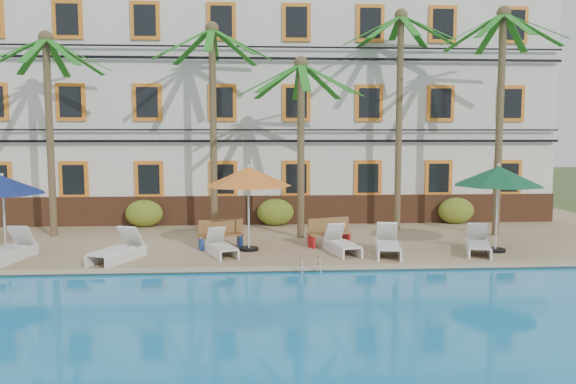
{
  "coord_description": "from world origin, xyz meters",
  "views": [
    {
      "loc": [
        -0.3,
        -16.08,
        3.97
      ],
      "look_at": [
        0.91,
        3.0,
        2.0
      ],
      "focal_mm": 35.0,
      "sensor_mm": 36.0,
      "label": 1
    }
  ],
  "objects": [
    {
      "name": "umbrella_red",
      "position": [
        -0.43,
        1.75,
        2.62
      ],
      "size": [
        2.78,
        2.78,
        2.77
      ],
      "color": "black",
      "rests_on": "pool_deck"
    },
    {
      "name": "lounger_e",
      "position": [
        3.88,
        0.82,
        0.56
      ],
      "size": [
        1.06,
        2.1,
        0.95
      ],
      "color": "silver",
      "rests_on": "pool_deck"
    },
    {
      "name": "bench_right",
      "position": [
        2.21,
        2.32,
        0.72
      ],
      "size": [
        1.57,
        0.93,
        0.93
      ],
      "color": "olive",
      "rests_on": "pool_deck"
    },
    {
      "name": "shrub_left",
      "position": [
        -4.67,
        6.6,
        0.8
      ],
      "size": [
        1.5,
        0.9,
        1.1
      ],
      "primitive_type": "ellipsoid",
      "color": "#1E631C",
      "rests_on": "pool_deck"
    },
    {
      "name": "lounger_f",
      "position": [
        6.75,
        0.83,
        0.54
      ],
      "size": [
        1.24,
        2.02,
        0.9
      ],
      "color": "silver",
      "rests_on": "pool_deck"
    },
    {
      "name": "shrub_mid",
      "position": [
        0.62,
        6.6,
        0.8
      ],
      "size": [
        1.5,
        0.9,
        1.1
      ],
      "primitive_type": "ellipsoid",
      "color": "#1E631C",
      "rests_on": "pool_deck"
    },
    {
      "name": "umbrella_blue",
      "position": [
        -7.93,
        1.5,
        2.42
      ],
      "size": [
        2.54,
        2.54,
        2.54
      ],
      "color": "black",
      "rests_on": "pool_deck"
    },
    {
      "name": "lounger_d",
      "position": [
        2.47,
        1.18,
        0.54
      ],
      "size": [
        1.06,
        1.96,
        0.88
      ],
      "color": "silver",
      "rests_on": "pool_deck"
    },
    {
      "name": "palm_b",
      "position": [
        -1.76,
        5.19,
        5.31
      ],
      "size": [
        4.46,
        4.46,
        7.85
      ],
      "color": "brown",
      "rests_on": "pool_deck"
    },
    {
      "name": "lounger_c",
      "position": [
        -1.29,
        1.1,
        0.51
      ],
      "size": [
        1.17,
        1.83,
        0.82
      ],
      "color": "silver",
      "rests_on": "pool_deck"
    },
    {
      "name": "umbrella_green",
      "position": [
        7.42,
        1.06,
        2.65
      ],
      "size": [
        2.81,
        2.81,
        2.81
      ],
      "color": "black",
      "rests_on": "pool_deck"
    },
    {
      "name": "palm_d",
      "position": [
        5.42,
        5.64,
        5.69
      ],
      "size": [
        4.46,
        4.46,
        8.51
      ],
      "color": "brown",
      "rests_on": "pool_deck"
    },
    {
      "name": "palm_e",
      "position": [
        8.67,
        3.9,
        5.56
      ],
      "size": [
        4.46,
        4.46,
        8.28
      ],
      "color": "brown",
      "rests_on": "pool_deck"
    },
    {
      "name": "pool_deck",
      "position": [
        0.0,
        5.0,
        0.12
      ],
      "size": [
        30.0,
        12.0,
        0.25
      ],
      "primitive_type": "cube",
      "color": "tan",
      "rests_on": "ground"
    },
    {
      "name": "palm_c",
      "position": [
        1.43,
        3.93,
        4.5
      ],
      "size": [
        4.46,
        4.46,
        6.46
      ],
      "color": "brown",
      "rests_on": "pool_deck"
    },
    {
      "name": "pool_coping",
      "position": [
        0.0,
        -0.9,
        0.28
      ],
      "size": [
        30.0,
        0.35,
        0.06
      ],
      "primitive_type": "cube",
      "color": "tan",
      "rests_on": "pool_deck"
    },
    {
      "name": "lounger_b",
      "position": [
        -4.28,
        0.49,
        0.56
      ],
      "size": [
        1.44,
        2.15,
        0.96
      ],
      "color": "silver",
      "rests_on": "pool_deck"
    },
    {
      "name": "palm_a",
      "position": [
        -7.59,
        4.73,
        5.04
      ],
      "size": [
        4.46,
        4.46,
        7.39
      ],
      "color": "brown",
      "rests_on": "pool_deck"
    },
    {
      "name": "hotel_building",
      "position": [
        0.0,
        9.98,
        5.37
      ],
      "size": [
        25.4,
        6.44,
        10.22
      ],
      "color": "silver",
      "rests_on": "pool_deck"
    },
    {
      "name": "lounger_a",
      "position": [
        -7.52,
        0.8,
        0.56
      ],
      "size": [
        1.03,
        2.1,
        0.95
      ],
      "color": "silver",
      "rests_on": "pool_deck"
    },
    {
      "name": "shrub_right",
      "position": [
        8.16,
        6.6,
        0.8
      ],
      "size": [
        1.5,
        0.9,
        1.1
      ],
      "primitive_type": "ellipsoid",
      "color": "#1E631C",
      "rests_on": "pool_deck"
    },
    {
      "name": "swimming_pool",
      "position": [
        0.0,
        -7.0,
        0.1
      ],
      "size": [
        26.0,
        12.0,
        0.2
      ],
      "primitive_type": "cube",
      "color": "#1982C1",
      "rests_on": "ground"
    },
    {
      "name": "pool_ladder",
      "position": [
        1.27,
        -1.0,
        0.25
      ],
      "size": [
        0.54,
        0.74,
        0.74
      ],
      "color": "silver",
      "rests_on": "ground"
    },
    {
      "name": "ground",
      "position": [
        0.0,
        0.0,
        0.0
      ],
      "size": [
        100.0,
        100.0,
        0.0
      ],
      "primitive_type": "plane",
      "color": "#384C23",
      "rests_on": "ground"
    },
    {
      "name": "bench_left",
      "position": [
        -1.38,
        2.2,
        0.72
      ],
      "size": [
        1.57,
        0.89,
        0.93
      ],
      "color": "olive",
      "rests_on": "pool_deck"
    }
  ]
}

